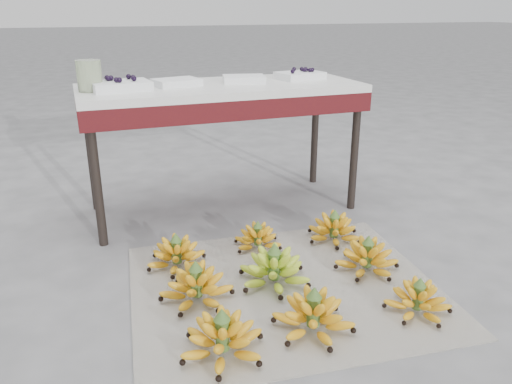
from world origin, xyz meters
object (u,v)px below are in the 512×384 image
object	(u,v)px
bunch_mid_center	(274,270)
bunch_back_right	(334,229)
vendor_table	(222,100)
tray_left	(177,82)
bunch_mid_right	(367,258)
bunch_mid_left	(197,287)
bunch_front_left	(222,339)
tray_right	(244,79)
bunch_front_right	(418,301)
glass_jar	(89,76)
bunch_back_center	(258,239)
bunch_front_center	(313,316)
bunch_back_left	(177,255)
tray_far_left	(121,85)
tray_far_right	(300,75)
newspaper_mat	(284,288)

from	to	relation	value
bunch_mid_center	bunch_back_right	xyz separation A→B (m)	(0.44, 0.28, -0.01)
bunch_back_right	vendor_table	size ratio (longest dim) A/B	0.19
vendor_table	tray_left	size ratio (longest dim) A/B	5.73
bunch_mid_center	bunch_mid_right	xyz separation A→B (m)	(0.43, -0.04, -0.01)
bunch_mid_left	vendor_table	distance (m)	1.13
bunch_front_left	tray_right	world-z (taller)	tray_right
tray_left	tray_right	size ratio (longest dim) A/B	1.02
bunch_front_right	glass_jar	size ratio (longest dim) A/B	1.81
bunch_front_left	bunch_mid_center	world-z (taller)	bunch_mid_center
bunch_back_center	bunch_mid_center	bearing A→B (deg)	-106.31
bunch_front_left	bunch_front_center	size ratio (longest dim) A/B	0.99
bunch_front_center	bunch_back_left	distance (m)	0.73
bunch_mid_left	bunch_back_center	world-z (taller)	bunch_mid_left
bunch_front_center	tray_far_left	bearing A→B (deg)	110.67
bunch_mid_left	tray_right	bearing A→B (deg)	83.18
bunch_mid_left	tray_left	world-z (taller)	tray_left
bunch_front_left	tray_right	xyz separation A→B (m)	(0.52, 1.28, 0.67)
vendor_table	tray_left	bearing A→B (deg)	174.93
bunch_back_center	tray_far_right	xyz separation A→B (m)	(0.48, 0.59, 0.68)
vendor_table	tray_far_left	size ratio (longest dim) A/B	5.01
bunch_mid_right	tray_left	distance (m)	1.31
bunch_mid_right	bunch_back_center	distance (m)	0.53
bunch_front_left	tray_left	distance (m)	1.45
vendor_table	bunch_front_left	bearing A→B (deg)	-106.94
bunch_mid_left	bunch_mid_center	xyz separation A→B (m)	(0.34, 0.01, 0.00)
tray_right	tray_left	bearing A→B (deg)	-179.06
bunch_mid_center	bunch_front_left	bearing A→B (deg)	-132.59
tray_left	bunch_mid_left	bearing A→B (deg)	-99.13
newspaper_mat	bunch_mid_right	size ratio (longest dim) A/B	3.43
tray_left	vendor_table	bearing A→B (deg)	-5.07
bunch_mid_left	bunch_back_center	size ratio (longest dim) A/B	1.44
bunch_front_left	bunch_back_center	bearing A→B (deg)	60.33
bunch_front_right	tray_right	size ratio (longest dim) A/B	1.06
bunch_mid_right	bunch_back_left	distance (m)	0.85
bunch_back_center	bunch_back_right	world-z (taller)	bunch_back_right
glass_jar	tray_far_left	bearing A→B (deg)	-7.67
bunch_front_center	bunch_back_right	distance (m)	0.77
glass_jar	bunch_front_right	bearing A→B (deg)	-50.29
bunch_back_center	vendor_table	world-z (taller)	vendor_table
bunch_mid_left	bunch_mid_right	world-z (taller)	bunch_mid_left
bunch_mid_left	tray_left	size ratio (longest dim) A/B	1.45
bunch_front_right	glass_jar	world-z (taller)	glass_jar
glass_jar	newspaper_mat	bearing A→B (deg)	-54.94
newspaper_mat	tray_left	size ratio (longest dim) A/B	4.80
bunch_front_center	tray_right	distance (m)	1.44
tray_left	bunch_back_left	bearing A→B (deg)	-104.89
bunch_back_center	tray_right	bearing A→B (deg)	69.28
bunch_front_center	bunch_back_left	world-z (taller)	bunch_front_center
newspaper_mat	bunch_mid_right	distance (m)	0.40
bunch_back_right	glass_jar	world-z (taller)	glass_jar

